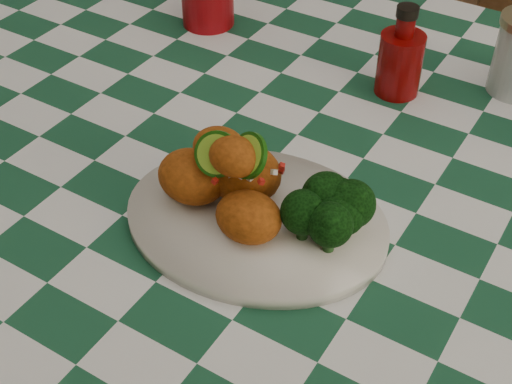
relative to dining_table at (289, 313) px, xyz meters
The scene contains 6 objects.
dining_table is the anchor object (origin of this frame).
plate 0.45m from the dining_table, 75.72° to the right, with size 0.32×0.25×0.02m, color silver, non-canonical shape.
fried_chicken_pile 0.50m from the dining_table, 82.28° to the right, with size 0.17×0.12×0.11m, color #B04D11, non-canonical shape.
broccoli_side 0.50m from the dining_table, 52.25° to the right, with size 0.09×0.09×0.07m, color black, non-canonical shape.
ketchup_bottle 0.50m from the dining_table, 67.53° to the left, with size 0.07×0.07×0.14m, color #6D0505, non-canonical shape.
wooden_chair_left 0.81m from the dining_table, 115.21° to the left, with size 0.43×0.45×0.94m, color #472814, non-canonical shape.
Camera 1 is at (0.38, -0.72, 1.39)m, focal length 50.00 mm.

